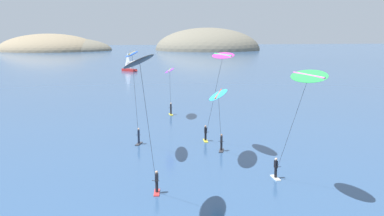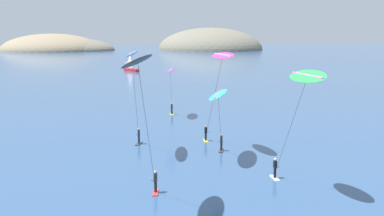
# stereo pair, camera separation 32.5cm
# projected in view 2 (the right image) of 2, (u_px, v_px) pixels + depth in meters

# --- Properties ---
(headland_island) EXTENTS (134.54, 50.80, 23.20)m
(headland_island) POSITION_uv_depth(u_px,v_px,m) (134.00, 50.00, 249.38)
(headland_island) COLOR #84755B
(headland_island) RESTS_ON ground
(sailboat_far) EXTENTS (4.63, 5.12, 5.70)m
(sailboat_far) POSITION_uv_depth(u_px,v_px,m) (132.00, 69.00, 131.42)
(sailboat_far) COLOR #B22323
(sailboat_far) RESTS_ON ground
(kitesurfer_cyan) EXTENTS (3.32, 7.51, 6.53)m
(kitesurfer_cyan) POSITION_uv_depth(u_px,v_px,m) (218.00, 98.00, 42.89)
(kitesurfer_cyan) COLOR #2D2D33
(kitesurfer_cyan) RESTS_ON ground
(kitesurfer_purple) EXTENTS (2.06, 5.20, 6.72)m
(kitesurfer_purple) POSITION_uv_depth(u_px,v_px,m) (171.00, 74.00, 63.86)
(kitesurfer_purple) COLOR yellow
(kitesurfer_purple) RESTS_ON ground
(kitesurfer_black) EXTENTS (3.00, 8.13, 10.48)m
(kitesurfer_black) POSITION_uv_depth(u_px,v_px,m) (139.00, 71.00, 29.49)
(kitesurfer_black) COLOR red
(kitesurfer_black) RESTS_ON ground
(kitesurfer_blue) EXTENTS (1.95, 8.78, 9.93)m
(kitesurfer_blue) POSITION_uv_depth(u_px,v_px,m) (133.00, 63.00, 43.95)
(kitesurfer_blue) COLOR #2D2D33
(kitesurfer_blue) RESTS_ON ground
(kitesurfer_magenta) EXTENTS (2.10, 8.31, 9.74)m
(kitesurfer_magenta) POSITION_uv_depth(u_px,v_px,m) (221.00, 63.00, 45.46)
(kitesurfer_magenta) COLOR yellow
(kitesurfer_magenta) RESTS_ON ground
(kitesurfer_green) EXTENTS (2.15, 7.62, 9.19)m
(kitesurfer_green) POSITION_uv_depth(u_px,v_px,m) (304.00, 85.00, 33.30)
(kitesurfer_green) COLOR silver
(kitesurfer_green) RESTS_ON ground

